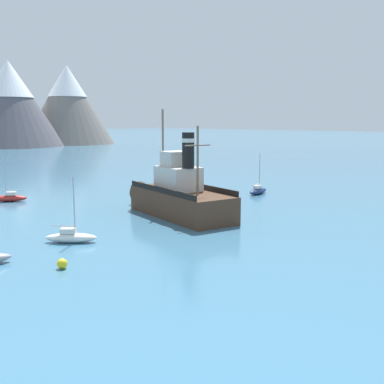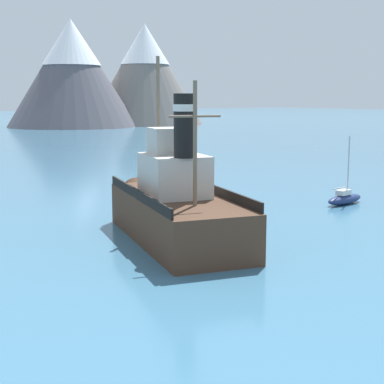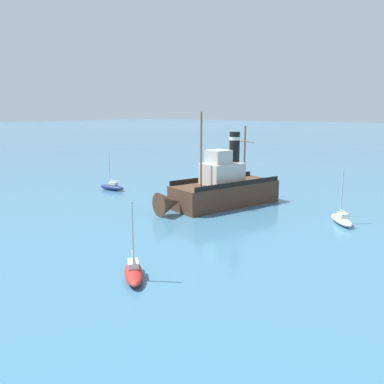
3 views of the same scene
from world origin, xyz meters
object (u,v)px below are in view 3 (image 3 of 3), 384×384
Objects in this scene: sailboat_white at (341,219)px; sailboat_navy at (112,187)px; sailboat_red at (134,272)px; old_tugboat at (221,189)px.

sailboat_navy is at bearing 4.37° from sailboat_white.
sailboat_red is at bearing 141.39° from sailboat_navy.
sailboat_white is (-12.52, -0.81, -1.40)m from old_tugboat.
sailboat_navy is at bearing 4.89° from old_tugboat.
sailboat_red and sailboat_navy have the same top height.
old_tugboat is 12.62m from sailboat_white.
sailboat_red is at bearing 108.69° from old_tugboat.
sailboat_navy is (22.27, -17.79, 0.00)m from sailboat_red.
sailboat_white is (-6.04, -19.95, 0.00)m from sailboat_red.
old_tugboat is 15.92m from sailboat_navy.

